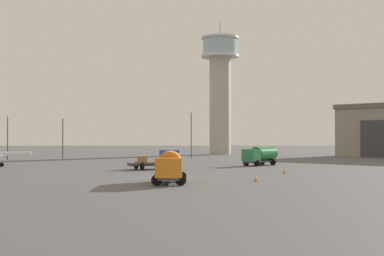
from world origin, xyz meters
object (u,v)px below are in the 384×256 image
light_post_west (191,131)px  light_post_north (63,134)px  traffic_cone_mid_apron (256,178)px  control_tower (220,84)px  truck_fuel_tanker_green (261,155)px  light_post_centre (8,133)px  traffic_cone_near_left (284,171)px  truck_fuel_tanker_orange (170,166)px  truck_flatbed_blue (161,160)px

light_post_west → light_post_north: size_ratio=1.17×
traffic_cone_mid_apron → light_post_north: bearing=119.8°
control_tower → truck_fuel_tanker_green: (1.18, -48.71, -15.78)m
light_post_west → light_post_centre: bearing=-169.7°
light_post_west → traffic_cone_near_left: light_post_west is taller
truck_fuel_tanker_green → traffic_cone_mid_apron: size_ratio=9.69×
control_tower → light_post_centre: 53.14m
traffic_cone_near_left → traffic_cone_mid_apron: (-5.30, -10.65, 0.03)m
truck_fuel_tanker_orange → light_post_west: bearing=177.6°
truck_fuel_tanker_orange → control_tower: bearing=173.0°
light_post_centre → traffic_cone_mid_apron: light_post_centre is taller
truck_fuel_tanker_green → traffic_cone_near_left: 16.59m
truck_fuel_tanker_orange → truck_flatbed_blue: bearing=-174.6°
truck_flatbed_blue → truck_fuel_tanker_orange: bearing=-110.3°
truck_flatbed_blue → light_post_centre: 40.26m
traffic_cone_near_left → truck_fuel_tanker_orange: bearing=-137.5°
control_tower → traffic_cone_near_left: size_ratio=58.87×
light_post_centre → truck_fuel_tanker_orange: bearing=-58.4°
truck_fuel_tanker_green → traffic_cone_mid_apron: bearing=34.6°
light_post_north → light_post_centre: light_post_centre is taller
control_tower → truck_fuel_tanker_orange: control_tower is taller
light_post_west → light_post_north: bearing=-174.2°
light_post_west → light_post_centre: (-34.72, -6.32, -0.59)m
control_tower → light_post_west: size_ratio=3.50×
light_post_west → truck_flatbed_blue: bearing=-99.5°
truck_fuel_tanker_orange → truck_fuel_tanker_green: size_ratio=1.03×
traffic_cone_near_left → traffic_cone_mid_apron: bearing=-116.4°
light_post_centre → traffic_cone_near_left: 57.27m
control_tower → traffic_cone_near_left: (1.01, -65.24, -17.11)m
truck_fuel_tanker_orange → traffic_cone_near_left: bearing=134.8°
truck_fuel_tanker_orange → traffic_cone_mid_apron: truck_fuel_tanker_orange is taller
traffic_cone_mid_apron → truck_flatbed_blue: bearing=116.3°
truck_fuel_tanker_orange → truck_flatbed_blue: 21.45m
control_tower → truck_flatbed_blue: 60.33m
truck_fuel_tanker_green → traffic_cone_near_left: truck_fuel_tanker_green is taller
truck_flatbed_blue → traffic_cone_mid_apron: size_ratio=11.23×
light_post_centre → traffic_cone_near_left: size_ratio=14.79×
truck_flatbed_blue → light_post_north: light_post_north is taller
light_post_north → light_post_centre: size_ratio=0.97×
truck_flatbed_blue → traffic_cone_mid_apron: truck_flatbed_blue is taller
truck_flatbed_blue → traffic_cone_mid_apron: (9.61, -19.44, -0.94)m
control_tower → traffic_cone_near_left: control_tower is taller
traffic_cone_near_left → traffic_cone_mid_apron: traffic_cone_mid_apron is taller
truck_flatbed_blue → light_post_centre: bearing=113.0°
light_post_west → traffic_cone_near_left: size_ratio=16.80×
light_post_north → traffic_cone_mid_apron: size_ratio=12.86×
light_post_north → traffic_cone_near_left: 53.17m
truck_fuel_tanker_orange → light_post_west: light_post_west is taller
control_tower → truck_fuel_tanker_orange: size_ratio=5.27×
truck_fuel_tanker_orange → traffic_cone_mid_apron: bearing=105.4°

